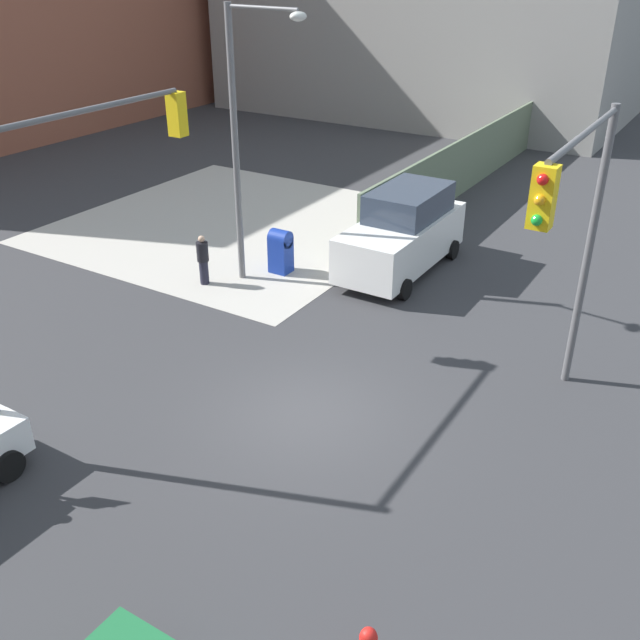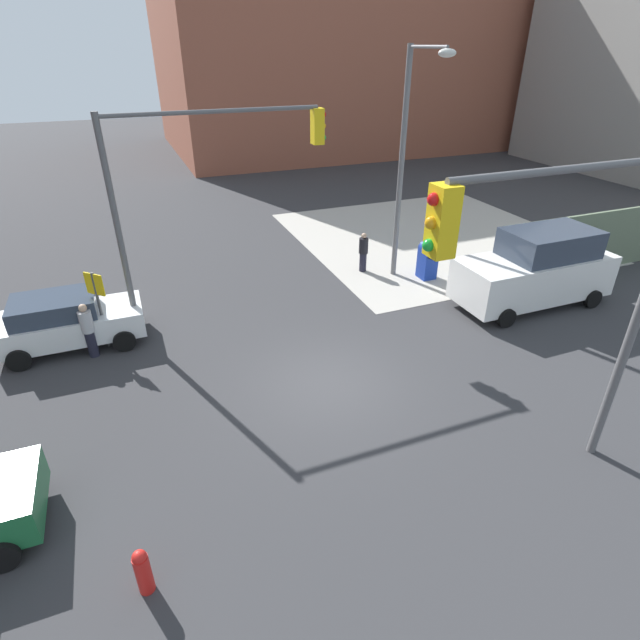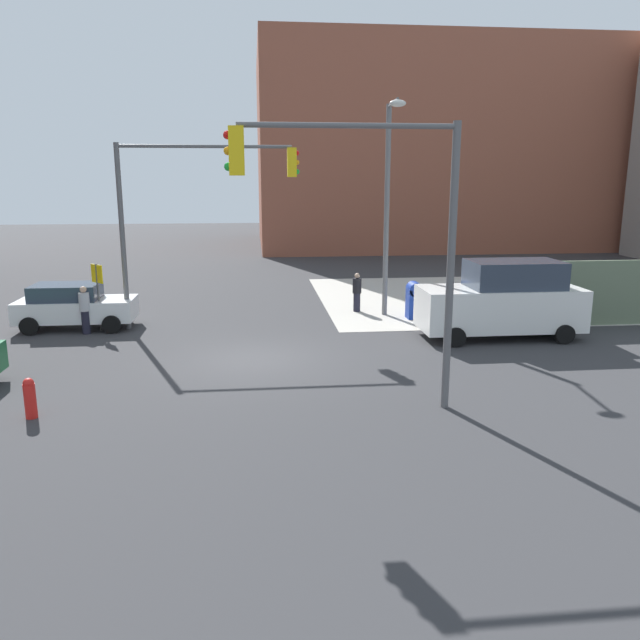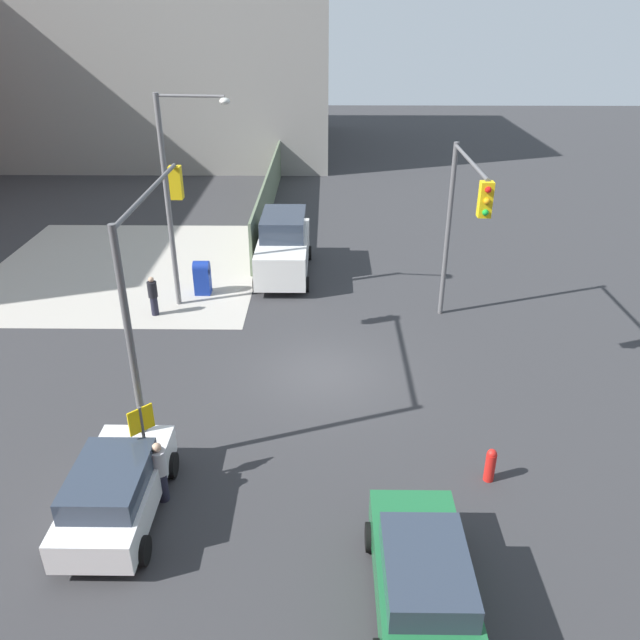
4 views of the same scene
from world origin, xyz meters
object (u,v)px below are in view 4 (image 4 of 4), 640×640
(pedestrian_crossing, at_px, (153,296))
(pedestrian_waiting, at_px, (160,471))
(mailbox_blue, at_px, (202,276))
(sedan_white, at_px, (116,489))
(van_white_delivery, at_px, (284,246))
(traffic_signal_nw_corner, at_px, (151,261))
(traffic_signal_se_corner, at_px, (462,213))
(street_lamp_corner, at_px, (176,188))
(coupe_green, at_px, (423,577))
(fire_hydrant, at_px, (490,464))

(pedestrian_crossing, height_order, pedestrian_waiting, pedestrian_waiting)
(mailbox_blue, bearing_deg, sedan_white, -178.52)
(van_white_delivery, height_order, pedestrian_waiting, van_white_delivery)
(traffic_signal_nw_corner, xyz_separation_m, traffic_signal_se_corner, (4.62, -9.00, -0.07))
(mailbox_blue, distance_m, pedestrian_waiting, 12.06)
(street_lamp_corner, height_order, coupe_green, street_lamp_corner)
(mailbox_blue, xyz_separation_m, sedan_white, (-12.59, -0.32, 0.08))
(fire_hydrant, distance_m, pedestrian_crossing, 14.12)
(mailbox_blue, bearing_deg, street_lamp_corner, 157.32)
(van_white_delivery, height_order, pedestrian_crossing, van_white_delivery)
(pedestrian_crossing, bearing_deg, van_white_delivery, -125.53)
(sedan_white, bearing_deg, van_white_delivery, -10.99)
(traffic_signal_nw_corner, height_order, pedestrian_waiting, traffic_signal_nw_corner)
(traffic_signal_se_corner, xyz_separation_m, fire_hydrant, (-7.58, 0.30, -4.12))
(traffic_signal_nw_corner, height_order, fire_hydrant, traffic_signal_nw_corner)
(pedestrian_crossing, distance_m, pedestrian_waiting, 10.36)
(coupe_green, relative_size, pedestrian_crossing, 2.62)
(fire_hydrant, relative_size, van_white_delivery, 0.17)
(traffic_signal_nw_corner, distance_m, street_lamp_corner, 7.27)
(fire_hydrant, bearing_deg, street_lamp_corner, 43.46)
(van_white_delivery, distance_m, pedestrian_waiting, 14.35)
(street_lamp_corner, xyz_separation_m, pedestrian_waiting, (-10.97, -1.63, -3.83))
(fire_hydrant, height_order, pedestrian_waiting, pedestrian_waiting)
(street_lamp_corner, height_order, pedestrian_waiting, street_lamp_corner)
(street_lamp_corner, relative_size, van_white_delivery, 1.48)
(fire_hydrant, height_order, pedestrian_crossing, pedestrian_crossing)
(mailbox_blue, xyz_separation_m, van_white_delivery, (2.21, -3.20, 0.52))
(traffic_signal_se_corner, bearing_deg, pedestrian_crossing, 81.61)
(coupe_green, bearing_deg, traffic_signal_se_corner, -12.49)
(street_lamp_corner, relative_size, pedestrian_waiting, 4.77)
(traffic_signal_nw_corner, xyz_separation_m, pedestrian_crossing, (6.24, 2.00, -3.87))
(street_lamp_corner, relative_size, sedan_white, 1.97)
(mailbox_blue, distance_m, pedestrian_crossing, 2.50)
(traffic_signal_se_corner, distance_m, van_white_delivery, 9.21)
(street_lamp_corner, xyz_separation_m, mailbox_blue, (1.03, -0.43, -3.94))
(traffic_signal_se_corner, xyz_separation_m, mailbox_blue, (3.62, 9.50, -3.84))
(mailbox_blue, height_order, coupe_green, coupe_green)
(traffic_signal_nw_corner, distance_m, traffic_signal_se_corner, 10.12)
(traffic_signal_nw_corner, bearing_deg, traffic_signal_se_corner, -62.82)
(pedestrian_crossing, bearing_deg, street_lamp_corner, -125.25)
(coupe_green, bearing_deg, traffic_signal_nw_corner, 44.10)
(traffic_signal_nw_corner, bearing_deg, sedan_white, 177.69)
(street_lamp_corner, distance_m, pedestrian_crossing, 4.14)
(street_lamp_corner, xyz_separation_m, sedan_white, (-11.56, -0.76, -3.86))
(traffic_signal_se_corner, xyz_separation_m, van_white_delivery, (5.83, 6.30, -3.33))
(fire_hydrant, bearing_deg, sedan_white, 98.92)
(traffic_signal_nw_corner, bearing_deg, fire_hydrant, -108.77)
(traffic_signal_nw_corner, relative_size, mailbox_blue, 4.55)
(street_lamp_corner, bearing_deg, pedestrian_waiting, -171.53)
(coupe_green, bearing_deg, pedestrian_crossing, 33.27)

